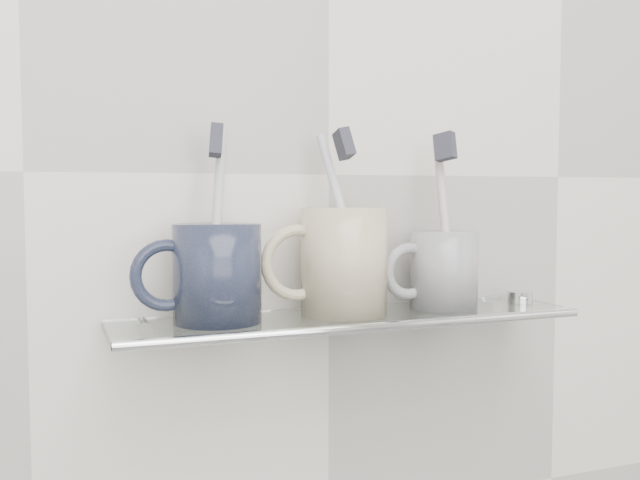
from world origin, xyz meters
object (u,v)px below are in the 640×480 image
shelf_glass (350,318)px  mug_right (444,270)px  mug_center (344,261)px  mug_left (217,273)px

shelf_glass → mug_right: size_ratio=5.83×
shelf_glass → mug_center: 0.06m
mug_right → shelf_glass: bearing=159.3°
mug_left → mug_right: bearing=24.3°
mug_right → mug_left: bearing=156.9°
mug_left → mug_right: (0.26, 0.00, -0.01)m
mug_left → mug_center: bearing=24.3°
mug_left → mug_right: mug_left is taller
mug_left → mug_center: 0.14m
mug_left → mug_right: size_ratio=1.15×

